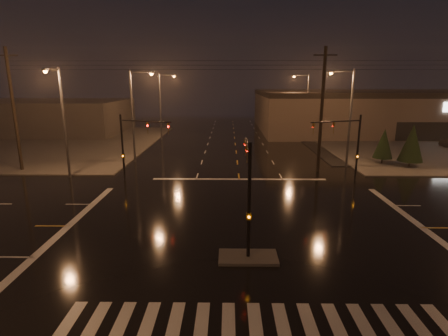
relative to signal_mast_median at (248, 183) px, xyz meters
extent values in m
plane|color=black|center=(0.00, 3.07, -3.75)|extent=(140.00, 140.00, 0.00)
cube|color=#45423D|center=(30.00, 33.07, -3.69)|extent=(36.00, 36.00, 0.12)
cube|color=#45423D|center=(-30.00, 33.07, -3.69)|extent=(36.00, 36.00, 0.12)
cube|color=#45423D|center=(0.00, -0.93, -3.68)|extent=(3.00, 1.60, 0.15)
cube|color=beige|center=(0.00, -5.93, -3.75)|extent=(15.00, 2.60, 0.01)
cube|color=beige|center=(0.00, 14.07, -3.75)|extent=(16.00, 0.50, 0.01)
cube|color=#6C5B4D|center=(35.00, 49.07, -0.25)|extent=(60.00, 28.00, 7.00)
cube|color=black|center=(35.00, 49.07, 3.05)|extent=(60.20, 28.20, 0.80)
cube|color=#453F3D|center=(-35.00, 45.07, -0.95)|extent=(30.00, 18.00, 5.60)
cylinder|color=black|center=(0.00, -0.93, -0.75)|extent=(0.18, 0.18, 6.00)
cylinder|color=black|center=(0.00, 1.32, 1.75)|extent=(0.12, 4.50, 0.12)
imported|color=#594707|center=(0.00, 3.35, 1.70)|extent=(0.16, 0.20, 1.00)
cube|color=#594707|center=(0.00, -0.93, -1.45)|extent=(0.25, 0.18, 0.35)
cylinder|color=black|center=(10.50, 13.57, -0.75)|extent=(0.18, 0.18, 6.00)
cylinder|color=black|center=(8.15, 12.72, 1.75)|extent=(4.74, 1.82, 0.12)
imported|color=#594707|center=(6.04, 11.95, 1.70)|extent=(0.24, 0.22, 1.00)
cube|color=#594707|center=(10.50, 13.57, -1.45)|extent=(0.25, 0.18, 0.35)
cylinder|color=black|center=(-10.50, 13.57, -0.75)|extent=(0.18, 0.18, 6.00)
cylinder|color=black|center=(-8.15, 12.72, 1.75)|extent=(4.74, 1.82, 0.12)
imported|color=#594707|center=(-6.04, 11.95, 1.70)|extent=(0.24, 0.22, 1.00)
cube|color=#594707|center=(-10.50, 13.57, -1.45)|extent=(0.25, 0.18, 0.35)
cylinder|color=#38383A|center=(-11.50, 21.07, 1.25)|extent=(0.24, 0.24, 10.00)
cylinder|color=#38383A|center=(-10.30, 21.07, 6.05)|extent=(2.40, 0.14, 0.14)
cube|color=#38383A|center=(-9.20, 21.07, 6.00)|extent=(0.70, 0.30, 0.18)
sphere|color=orange|center=(-9.20, 21.07, 5.87)|extent=(0.32, 0.32, 0.32)
cylinder|color=#38383A|center=(-11.50, 37.07, 1.25)|extent=(0.24, 0.24, 10.00)
cylinder|color=#38383A|center=(-10.30, 37.07, 6.05)|extent=(2.40, 0.14, 0.14)
cube|color=#38383A|center=(-9.20, 37.07, 6.00)|extent=(0.70, 0.30, 0.18)
sphere|color=orange|center=(-9.20, 37.07, 5.87)|extent=(0.32, 0.32, 0.32)
cylinder|color=#38383A|center=(11.50, 19.07, 1.25)|extent=(0.24, 0.24, 10.00)
cylinder|color=#38383A|center=(10.30, 19.07, 6.05)|extent=(2.40, 0.14, 0.14)
cube|color=#38383A|center=(9.20, 19.07, 6.00)|extent=(0.70, 0.30, 0.18)
sphere|color=orange|center=(9.20, 19.07, 5.87)|extent=(0.32, 0.32, 0.32)
cylinder|color=#38383A|center=(11.50, 39.07, 1.25)|extent=(0.24, 0.24, 10.00)
cylinder|color=#38383A|center=(10.30, 39.07, 6.05)|extent=(2.40, 0.14, 0.14)
cube|color=#38383A|center=(9.20, 39.07, 6.00)|extent=(0.70, 0.30, 0.18)
sphere|color=orange|center=(9.20, 39.07, 5.87)|extent=(0.32, 0.32, 0.32)
cylinder|color=#38383A|center=(-16.00, 14.57, 1.25)|extent=(0.24, 0.24, 10.00)
cylinder|color=#38383A|center=(-16.00, 13.37, 6.05)|extent=(0.14, 2.40, 0.14)
cube|color=#38383A|center=(-16.00, 12.27, 6.00)|extent=(0.30, 0.70, 0.18)
sphere|color=orange|center=(-16.00, 12.27, 5.87)|extent=(0.32, 0.32, 0.32)
cylinder|color=black|center=(-22.00, 17.07, 2.25)|extent=(0.32, 0.32, 12.00)
cube|color=black|center=(-22.00, 17.07, 7.45)|extent=(2.20, 0.12, 0.12)
cylinder|color=black|center=(8.00, 17.07, 2.25)|extent=(0.32, 0.32, 12.00)
cube|color=black|center=(8.00, 17.07, 7.45)|extent=(2.20, 0.12, 0.12)
cylinder|color=black|center=(15.82, 20.42, -3.40)|extent=(0.18, 0.18, 0.70)
cone|color=black|center=(15.82, 20.42, -1.45)|extent=(2.05, 2.05, 3.20)
cylinder|color=black|center=(18.03, 18.87, -3.40)|extent=(0.18, 0.18, 0.70)
cone|color=black|center=(18.03, 18.87, -1.12)|extent=(2.47, 2.47, 3.85)
camera|label=1|loc=(-1.03, -17.10, 4.98)|focal=28.00mm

